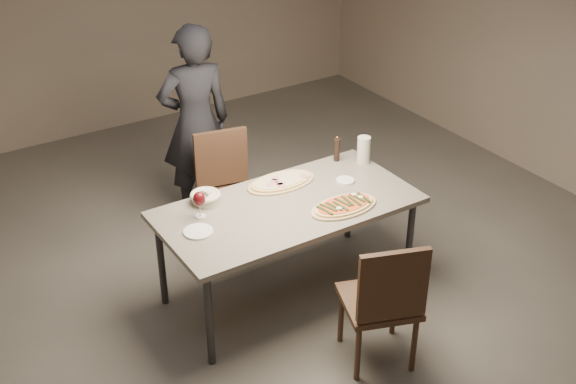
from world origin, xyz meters
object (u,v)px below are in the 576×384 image
dining_table (288,212)px  chair_near (385,298)px  zucchini_pizza (344,206)px  pepper_mill_left (360,149)px  chair_far (226,184)px  diner (195,123)px  ham_pizza (281,182)px  carafe (364,150)px  bread_basket (205,197)px

dining_table → chair_near: (0.09, -0.96, -0.16)m
zucchini_pizza → dining_table: bearing=121.1°
pepper_mill_left → chair_far: size_ratio=0.21×
pepper_mill_left → chair_near: 1.48m
chair_near → diner: diner is taller
pepper_mill_left → chair_far: 1.08m
dining_table → pepper_mill_left: (0.83, 0.28, 0.15)m
ham_pizza → dining_table: bearing=-98.3°
carafe → bread_basket: bearing=175.7°
zucchini_pizza → chair_near: (-0.21, -0.72, -0.23)m
carafe → dining_table: bearing=-164.4°
ham_pizza → pepper_mill_left: pepper_mill_left is taller
ham_pizza → chair_far: chair_far is taller
chair_far → diner: 0.64m
zucchini_pizza → carafe: bearing=21.9°
pepper_mill_left → carafe: carafe is taller
zucchini_pizza → chair_near: chair_near is taller
diner → chair_near: bearing=101.1°
chair_far → zucchini_pizza: bearing=119.4°
ham_pizza → chair_far: size_ratio=0.57×
zucchini_pizza → pepper_mill_left: pepper_mill_left is taller
zucchini_pizza → carafe: (0.53, 0.47, 0.09)m
dining_table → pepper_mill_left: pepper_mill_left is taller
zucchini_pizza → chair_far: chair_far is taller
zucchini_pizza → diner: 1.68m
dining_table → chair_far: bearing=93.1°
dining_table → diner: bearing=90.7°
ham_pizza → chair_far: (-0.16, 0.56, -0.24)m
bread_basket → carafe: 1.30m
dining_table → carafe: bearing=15.6°
bread_basket → chair_far: size_ratio=0.23×
chair_near → chair_far: size_ratio=1.01×
zucchini_pizza → diner: (-0.32, 1.64, 0.07)m
carafe → diner: (-0.85, 1.17, -0.02)m
zucchini_pizza → pepper_mill_left: size_ratio=2.57×
ham_pizza → diner: diner is taller
pepper_mill_left → diner: size_ratio=0.12×
bread_basket → pepper_mill_left: bearing=-2.1°
chair_near → pepper_mill_left: bearing=79.0°
bread_basket → carafe: size_ratio=1.01×
bread_basket → chair_near: 1.43m
chair_far → diner: bearing=-81.3°
ham_pizza → bread_basket: bread_basket is taller
chair_near → diner: size_ratio=0.57×
dining_table → ham_pizza: (0.12, 0.28, 0.07)m
zucchini_pizza → ham_pizza: 0.55m
bread_basket → pepper_mill_left: 1.30m
diner → carafe: bearing=134.4°
zucchini_pizza → bread_basket: (-0.77, 0.57, 0.03)m
pepper_mill_left → dining_table: bearing=-161.3°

